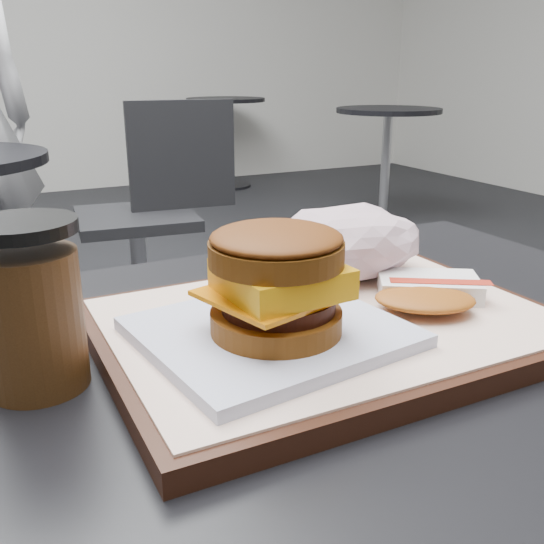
{
  "coord_description": "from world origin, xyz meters",
  "views": [
    {
      "loc": [
        -0.24,
        -0.38,
        0.99
      ],
      "look_at": [
        -0.03,
        0.03,
        0.83
      ],
      "focal_mm": 40.0,
      "sensor_mm": 36.0,
      "label": 1
    }
  ],
  "objects": [
    {
      "name": "bg_table_far",
      "position": [
        1.8,
        4.5,
        0.56
      ],
      "size": [
        0.66,
        0.66,
        0.75
      ],
      "color": "black",
      "rests_on": "ground"
    },
    {
      "name": "serving_tray",
      "position": [
        0.02,
        0.02,
        0.78
      ],
      "size": [
        0.38,
        0.28,
        0.02
      ],
      "color": "black",
      "rests_on": "customer_table"
    },
    {
      "name": "breakfast_sandwich",
      "position": [
        -0.05,
        -0.0,
        0.83
      ],
      "size": [
        0.21,
        0.19,
        0.09
      ],
      "color": "white",
      "rests_on": "serving_tray"
    },
    {
      "name": "bg_table_near",
      "position": [
        2.2,
        2.8,
        0.56
      ],
      "size": [
        0.66,
        0.66,
        0.75
      ],
      "color": "black",
      "rests_on": "ground"
    },
    {
      "name": "neighbor_chair",
      "position": [
        0.37,
        1.8,
        0.51
      ],
      "size": [
        0.62,
        0.47,
        0.88
      ],
      "color": "#9C9CA1",
      "rests_on": "ground"
    },
    {
      "name": "coffee_cup",
      "position": [
        -0.21,
        0.05,
        0.83
      ],
      "size": [
        0.08,
        0.08,
        0.12
      ],
      "color": "#3A200D",
      "rests_on": "customer_table"
    },
    {
      "name": "crumpled_wrapper",
      "position": [
        0.09,
        0.11,
        0.82
      ],
      "size": [
        0.16,
        0.12,
        0.07
      ],
      "primitive_type": null,
      "color": "silver",
      "rests_on": "serving_tray"
    },
    {
      "name": "hash_brown",
      "position": [
        0.11,
        0.01,
        0.8
      ],
      "size": [
        0.14,
        0.13,
        0.02
      ],
      "color": "white",
      "rests_on": "serving_tray"
    },
    {
      "name": "customer_table",
      "position": [
        0.0,
        0.0,
        0.58
      ],
      "size": [
        0.8,
        0.6,
        0.77
      ],
      "color": "#A5A5AA",
      "rests_on": "ground"
    }
  ]
}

